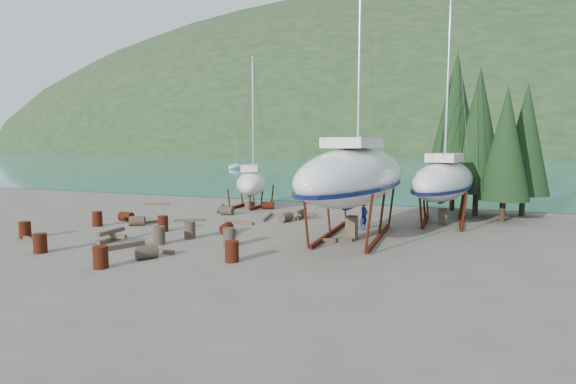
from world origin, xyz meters
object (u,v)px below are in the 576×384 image
(large_sailboat_near, at_px, (355,176))
(worker, at_px, (364,216))
(large_sailboat_far, at_px, (444,180))
(small_sailboat_shore, at_px, (252,183))

(large_sailboat_near, bearing_deg, worker, 94.51)
(large_sailboat_near, distance_m, worker, 3.35)
(large_sailboat_far, bearing_deg, small_sailboat_shore, -178.74)
(worker, bearing_deg, large_sailboat_near, -159.93)
(worker, bearing_deg, small_sailboat_shore, 79.54)
(large_sailboat_far, xyz_separation_m, worker, (-4.19, -3.95, -1.84))
(worker, bearing_deg, large_sailboat_far, -24.60)
(small_sailboat_shore, height_order, worker, small_sailboat_shore)
(large_sailboat_far, distance_m, small_sailboat_shore, 14.43)
(large_sailboat_near, height_order, worker, large_sailboat_near)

